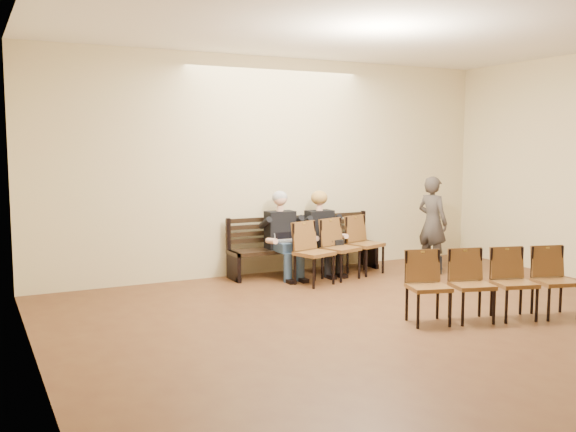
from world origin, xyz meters
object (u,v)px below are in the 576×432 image
Objects in this scene: seated_woman at (322,235)px; water_bottle at (335,240)px; passerby at (433,216)px; bag at (428,264)px; chair_row_front at (341,249)px; bench at (305,260)px; chair_row_back at (493,285)px; laptop at (288,243)px; seated_man at (283,235)px.

water_bottle is at bearing -70.57° from seated_woman.
water_bottle is at bearing 69.66° from passerby.
passerby reaches higher than bag.
bag is at bearing 119.68° from passerby.
bag is 0.23× the size of chair_row_front.
passerby is at bearing -15.75° from bench.
chair_row_front is 2.89m from chair_row_back.
bench is 0.75m from chair_row_front.
chair_row_front is (0.29, -0.65, 0.25)m from bench.
passerby is 0.86× the size of chair_row_back.
passerby is 1.06× the size of chair_row_front.
passerby is at bearing -15.84° from chair_row_front.
water_bottle is at bearing -3.45° from laptop.
water_bottle is (0.34, -0.37, 0.35)m from bench.
chair_row_front is (-1.52, 0.25, 0.33)m from bag.
water_bottle is 3.16m from chair_row_back.
water_bottle is at bearing -17.38° from seated_man.
bag is at bearing -26.68° from seated_woman.
passerby reaches higher than chair_row_back.
passerby reaches higher than seated_man.
seated_man is 2.46m from bag.
seated_man is at bearing 93.84° from laptop.
seated_woman is 0.55m from chair_row_front.
seated_woman is at bearing 15.87° from laptop.
bag is at bearing -26.49° from bench.
seated_man is 0.85m from water_bottle.
bag is at bearing -18.94° from seated_man.
passerby is (2.59, -0.31, 0.33)m from laptop.
bag is at bearing -19.79° from water_bottle.
bench is at bearing 14.43° from seated_man.
laptop is 0.17× the size of chair_row_back.
laptop is at bearing -166.27° from seated_woman.
chair_row_front is (0.75, -0.53, -0.20)m from seated_man.
chair_row_back reaches higher than bench.
chair_row_back is at bearing -99.98° from chair_row_front.
seated_man is 3.41× the size of bag.
water_bottle is (0.81, -0.25, -0.11)m from seated_man.
chair_row_back is (-1.47, -2.92, -0.47)m from passerby.
seated_man is 0.75× the size of passerby.
seated_woman is (0.72, 0.00, -0.05)m from seated_man.
chair_row_front reaches higher than chair_row_back.
seated_woman is at bearing 109.43° from water_bottle.
chair_row_back reaches higher than laptop.
bag is (1.46, -0.53, -0.43)m from water_bottle.
seated_woman reaches higher than water_bottle.
passerby is 3.30m from chair_row_back.
passerby reaches higher than bench.
water_bottle is 1.61m from bag.
passerby is at bearing -10.49° from seated_man.
bag is at bearing 82.45° from chair_row_back.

